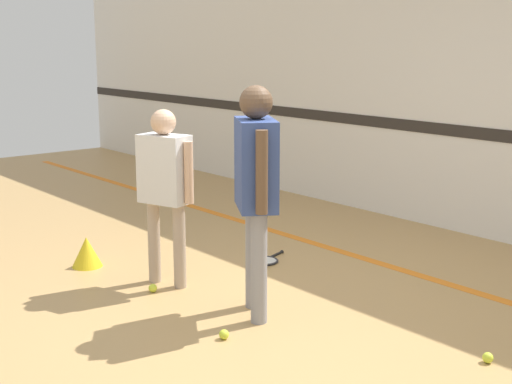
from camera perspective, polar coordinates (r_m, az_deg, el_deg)
name	(u,v)px	position (r m, az deg, el deg)	size (l,w,h in m)	color
ground_plane	(254,320)	(5.04, -0.19, -10.20)	(16.00, 16.00, 0.00)	tan
wall_back	(511,74)	(7.08, 19.71, 8.84)	(16.00, 0.07, 3.20)	silver
floor_stripe	(405,271)	(6.18, 11.81, -6.18)	(14.40, 0.10, 0.01)	orange
person_instructor	(256,176)	(4.86, 0.00, 1.27)	(0.53, 0.45, 1.62)	gray
person_student_left	(165,178)	(5.55, -7.30, 1.11)	(0.51, 0.33, 1.40)	tan
racket_spare_on_floor	(265,260)	(6.30, 0.69, -5.48)	(0.33, 0.49, 0.03)	#28282D
tennis_ball_near_instructor	(224,334)	(4.73, -2.58, -11.31)	(0.07, 0.07, 0.07)	#CCE038
tennis_ball_by_spare_racket	(264,264)	(6.11, 0.61, -5.80)	(0.07, 0.07, 0.07)	#CCE038
tennis_ball_stray_left	(488,358)	(4.63, 18.05, -12.50)	(0.07, 0.07, 0.07)	#CCE038
tennis_ball_stray_right	(153,288)	(5.61, -8.26, -7.62)	(0.07, 0.07, 0.07)	#CCE038
training_cone	(87,252)	(6.30, -13.39, -4.68)	(0.26, 0.26, 0.26)	yellow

